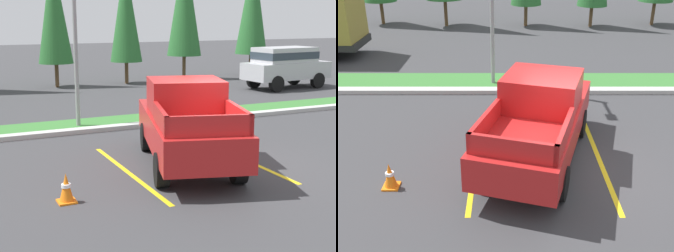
{
  "view_description": "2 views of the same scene",
  "coord_description": "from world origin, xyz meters",
  "views": [
    {
      "loc": [
        -6.42,
        -10.27,
        3.58
      ],
      "look_at": [
        -0.97,
        1.38,
        0.81
      ],
      "focal_mm": 54.03,
      "sensor_mm": 36.0,
      "label": 1
    },
    {
      "loc": [
        -1.66,
        -8.53,
        5.2
      ],
      "look_at": [
        -1.66,
        0.62,
        0.8
      ],
      "focal_mm": 43.82,
      "sensor_mm": 36.0,
      "label": 2
    }
  ],
  "objects": [
    {
      "name": "ground_plane",
      "position": [
        0.0,
        0.0,
        0.0
      ],
      "size": [
        120.0,
        120.0,
        0.0
      ],
      "primitive_type": "plane",
      "color": "#38383A"
    },
    {
      "name": "parking_line_near",
      "position": [
        -2.43,
        0.44,
        0.0
      ],
      "size": [
        0.12,
        4.8,
        0.01
      ],
      "primitive_type": "cube",
      "color": "yellow",
      "rests_on": "ground"
    },
    {
      "name": "parking_line_far",
      "position": [
        0.67,
        0.44,
        0.0
      ],
      "size": [
        0.12,
        4.8,
        0.01
      ],
      "primitive_type": "cube",
      "color": "yellow",
      "rests_on": "ground"
    },
    {
      "name": "curb_strip",
      "position": [
        0.0,
        5.0,
        0.07
      ],
      "size": [
        56.0,
        0.4,
        0.15
      ],
      "primitive_type": "cube",
      "color": "#B2B2AD",
      "rests_on": "ground"
    },
    {
      "name": "grass_median",
      "position": [
        0.0,
        6.1,
        0.03
      ],
      "size": [
        56.0,
        1.8,
        0.06
      ],
      "primitive_type": "cube",
      "color": "#387533",
      "rests_on": "ground"
    },
    {
      "name": "pickup_truck_main",
      "position": [
        -0.87,
        0.49,
        1.04
      ],
      "size": [
        3.32,
        5.54,
        2.1
      ],
      "color": "black",
      "rests_on": "ground"
    },
    {
      "name": "suv_distant",
      "position": [
        10.03,
        10.67,
        1.24
      ],
      "size": [
        4.75,
        2.29,
        2.1
      ],
      "color": "black",
      "rests_on": "ground"
    },
    {
      "name": "street_light",
      "position": [
        -2.15,
        5.73,
        3.57
      ],
      "size": [
        0.24,
        1.49,
        6.07
      ],
      "color": "gray",
      "rests_on": "ground"
    },
    {
      "name": "cypress_tree_center",
      "position": [
        -0.5,
        16.11,
        4.05
      ],
      "size": [
        1.79,
        1.79,
        6.87
      ],
      "color": "brown",
      "rests_on": "ground"
    },
    {
      "name": "cypress_tree_right_inner",
      "position": [
        3.32,
        15.92,
        3.94
      ],
      "size": [
        1.74,
        1.74,
        6.7
      ],
      "color": "brown",
      "rests_on": "ground"
    },
    {
      "name": "cypress_tree_rightmost",
      "position": [
        7.12,
        16.42,
        4.55
      ],
      "size": [
        2.01,
        2.01,
        7.72
      ],
      "color": "brown",
      "rests_on": "ground"
    },
    {
      "name": "cypress_tree_far_right",
      "position": [
        11.76,
        16.36,
        4.45
      ],
      "size": [
        1.96,
        1.96,
        7.56
      ],
      "color": "brown",
      "rests_on": "ground"
    },
    {
      "name": "traffic_cone",
      "position": [
        -4.23,
        -0.87,
        0.29
      ],
      "size": [
        0.36,
        0.36,
        0.6
      ],
      "color": "orange",
      "rests_on": "ground"
    }
  ]
}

